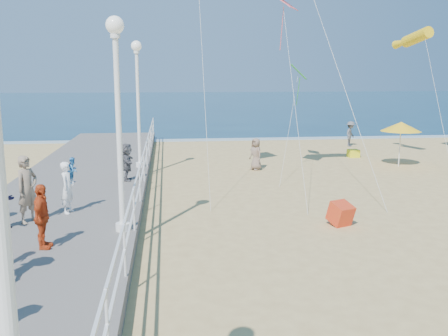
{
  "coord_description": "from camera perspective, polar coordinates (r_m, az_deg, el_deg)",
  "views": [
    {
      "loc": [
        -4.18,
        -12.5,
        4.35
      ],
      "look_at": [
        -2.5,
        2.0,
        1.6
      ],
      "focal_mm": 40.0,
      "sensor_mm": 36.0,
      "label": 1
    }
  ],
  "objects": [
    {
      "name": "beach_chair_left",
      "position": [
        27.44,
        14.56,
        1.63
      ],
      "size": [
        0.55,
        0.55,
        0.4
      ],
      "primitive_type": "cube",
      "color": "yellow",
      "rests_on": "ground"
    },
    {
      "name": "railing",
      "position": [
        12.91,
        -10.3,
        -3.4
      ],
      "size": [
        0.05,
        42.0,
        0.55
      ],
      "color": "white",
      "rests_on": "boardwalk"
    },
    {
      "name": "lamp_post_far",
      "position": [
        21.54,
        -9.83,
        8.69
      ],
      "size": [
        0.44,
        0.44,
        5.32
      ],
      "color": "white",
      "rests_on": "boardwalk"
    },
    {
      "name": "box_kite",
      "position": [
        14.96,
        13.17,
        -5.32
      ],
      "size": [
        0.78,
        0.87,
        0.74
      ],
      "primitive_type": "cube",
      "rotation": [
        0.31,
        0.0,
        0.4
      ],
      "color": "red",
      "rests_on": "ground"
    },
    {
      "name": "lamp_post_mid",
      "position": [
        12.57,
        -12.04,
        7.29
      ],
      "size": [
        0.44,
        0.44,
        5.32
      ],
      "color": "white",
      "rests_on": "boardwalk"
    },
    {
      "name": "kite_windsock",
      "position": [
        26.62,
        21.19,
        13.77
      ],
      "size": [
        1.06,
        3.0,
        1.15
      ],
      "primitive_type": "cylinder",
      "rotation": [
        1.36,
        0.0,
        0.17
      ],
      "color": "yellow"
    },
    {
      "name": "kite_diamond_pink",
      "position": [
        20.62,
        6.69,
        18.48
      ],
      "size": [
        1.46,
        1.53,
        0.7
      ],
      "primitive_type": "cube",
      "rotation": [
        0.61,
        0.0,
        1.06
      ],
      "color": "#FB5C68"
    },
    {
      "name": "spectator_5",
      "position": [
        19.06,
        -11.04,
        0.68
      ],
      "size": [
        0.48,
        1.33,
        1.41
      ],
      "primitive_type": "imported",
      "rotation": [
        0.0,
        0.0,
        1.62
      ],
      "color": "#545459",
      "rests_on": "boardwalk"
    },
    {
      "name": "toddler_held",
      "position": [
        15.03,
        -16.86,
        -0.23
      ],
      "size": [
        0.36,
        0.42,
        0.75
      ],
      "primitive_type": "imported",
      "rotation": [
        0.0,
        0.0,
        1.34
      ],
      "color": "#3687CA",
      "rests_on": "boardwalk"
    },
    {
      "name": "spectator_3",
      "position": [
        12.15,
        -20.1,
        -5.24
      ],
      "size": [
        0.4,
        0.9,
        1.51
      ],
      "primitive_type": "imported",
      "rotation": [
        0.0,
        0.0,
        1.54
      ],
      "color": "#BE3E17",
      "rests_on": "boardwalk"
    },
    {
      "name": "beach_walker_a",
      "position": [
        31.38,
        14.26,
        3.8
      ],
      "size": [
        1.06,
        1.14,
        1.54
      ],
      "primitive_type": "imported",
      "rotation": [
        0.0,
        0.0,
        0.92
      ],
      "color": "#58585D",
      "rests_on": "ground"
    },
    {
      "name": "spectator_7",
      "position": [
        13.96,
        -23.99,
        -3.62
      ],
      "size": [
        0.83,
        0.89,
        1.45
      ],
      "primitive_type": "imported",
      "rotation": [
        0.0,
        0.0,
        1.03
      ],
      "color": "#1C1937",
      "rests_on": "boardwalk"
    },
    {
      "name": "woman_holding_toddler",
      "position": [
        15.01,
        -17.43,
        -2.15
      ],
      "size": [
        0.48,
        0.61,
        1.5
      ],
      "primitive_type": "imported",
      "rotation": [
        0.0,
        0.0,
        1.34
      ],
      "color": "white",
      "rests_on": "boardwalk"
    },
    {
      "name": "surf_line",
      "position": [
        33.54,
        0.61,
        3.28
      ],
      "size": [
        160.0,
        1.2,
        0.04
      ],
      "primitive_type": "cube",
      "color": "silver",
      "rests_on": "ground"
    },
    {
      "name": "ground",
      "position": [
        13.88,
        11.38,
        -7.82
      ],
      "size": [
        160.0,
        160.0,
        0.0
      ],
      "primitive_type": "plane",
      "color": "tan",
      "rests_on": "ground"
    },
    {
      "name": "beach_walker_c",
      "position": [
        22.98,
        3.66,
        1.6
      ],
      "size": [
        0.75,
        0.85,
        1.47
      ],
      "primitive_type": "imported",
      "rotation": [
        0.0,
        0.0,
        -1.08
      ],
      "color": "#836B5A",
      "rests_on": "ground"
    },
    {
      "name": "boardwalk",
      "position": [
        13.58,
        -20.61,
        -7.83
      ],
      "size": [
        5.0,
        44.0,
        0.4
      ],
      "primitive_type": "cube",
      "color": "slate",
      "rests_on": "ground"
    },
    {
      "name": "kite_diamond_green",
      "position": [
        24.65,
        8.52,
        10.82
      ],
      "size": [
        0.96,
        1.17,
        0.73
      ],
      "primitive_type": "cube",
      "rotation": [
        0.76,
        0.0,
        1.36
      ],
      "color": "green"
    },
    {
      "name": "beach_umbrella",
      "position": [
        25.08,
        19.58,
        4.47
      ],
      "size": [
        1.9,
        1.9,
        2.14
      ],
      "color": "white",
      "rests_on": "ground"
    },
    {
      "name": "ocean",
      "position": [
        77.73,
        -3.54,
        7.46
      ],
      "size": [
        160.0,
        90.0,
        0.05
      ],
      "primitive_type": "cube",
      "color": "#0B2E47",
      "rests_on": "ground"
    },
    {
      "name": "spectator_6",
      "position": [
        14.37,
        -21.56,
        -2.28
      ],
      "size": [
        0.72,
        0.8,
        1.83
      ],
      "primitive_type": "imported",
      "rotation": [
        0.0,
        0.0,
        1.02
      ],
      "color": "#87735D",
      "rests_on": "boardwalk"
    }
  ]
}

